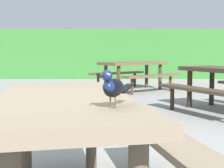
% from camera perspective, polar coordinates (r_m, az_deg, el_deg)
% --- Properties ---
extents(hedge_wall, '(28.00, 1.21, 1.83)m').
position_cam_1_polar(hedge_wall, '(13.09, -2.55, 5.04)').
color(hedge_wall, '#387A33').
rests_on(hedge_wall, ground).
extents(picnic_table_foreground, '(2.00, 2.02, 0.74)m').
position_cam_1_polar(picnic_table_foreground, '(2.13, -8.14, -6.91)').
color(picnic_table_foreground, '#84725B').
rests_on(picnic_table_foreground, ground).
extents(bird_grackle, '(0.17, 0.26, 0.18)m').
position_cam_1_polar(bird_grackle, '(1.63, -0.17, -0.43)').
color(bird_grackle, black).
rests_on(bird_grackle, picnic_table_foreground).
extents(picnic_table_mid_left, '(2.38, 2.37, 0.74)m').
position_cam_1_polar(picnic_table_mid_left, '(8.92, 3.38, 2.52)').
color(picnic_table_mid_left, brown).
rests_on(picnic_table_mid_left, ground).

